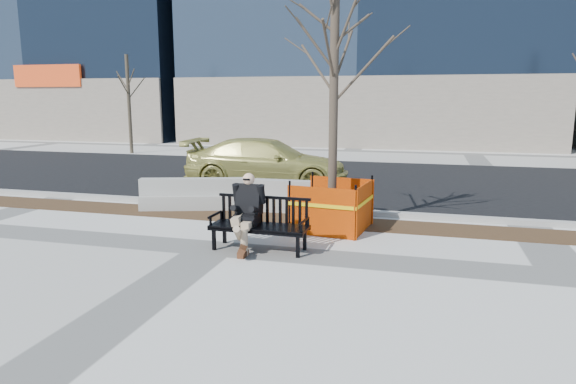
{
  "coord_description": "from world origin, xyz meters",
  "views": [
    {
      "loc": [
        3.85,
        -8.72,
        2.87
      ],
      "look_at": [
        1.3,
        0.73,
        1.03
      ],
      "focal_mm": 31.78,
      "sensor_mm": 36.0,
      "label": 1
    }
  ],
  "objects_px": {
    "bench": "(260,250)",
    "sedan": "(267,186)",
    "tree_fence": "(332,229)",
    "seated_man": "(248,248)",
    "jersey_barrier_left": "(197,209)",
    "jersey_barrier_right": "(308,213)"
  },
  "relations": [
    {
      "from": "bench",
      "to": "seated_man",
      "type": "relative_size",
      "value": 1.31
    },
    {
      "from": "bench",
      "to": "seated_man",
      "type": "xyz_separation_m",
      "value": [
        -0.26,
        0.06,
        0.0
      ]
    },
    {
      "from": "seated_man",
      "to": "jersey_barrier_right",
      "type": "distance_m",
      "value": 3.3
    },
    {
      "from": "bench",
      "to": "sedan",
      "type": "bearing_deg",
      "value": 107.77
    },
    {
      "from": "jersey_barrier_right",
      "to": "jersey_barrier_left",
      "type": "bearing_deg",
      "value": -174.54
    },
    {
      "from": "tree_fence",
      "to": "sedan",
      "type": "distance_m",
      "value": 5.78
    },
    {
      "from": "bench",
      "to": "jersey_barrier_right",
      "type": "relative_size",
      "value": 0.67
    },
    {
      "from": "tree_fence",
      "to": "jersey_barrier_right",
      "type": "relative_size",
      "value": 2.01
    },
    {
      "from": "jersey_barrier_left",
      "to": "sedan",
      "type": "bearing_deg",
      "value": 62.4
    },
    {
      "from": "bench",
      "to": "jersey_barrier_left",
      "type": "distance_m",
      "value": 4.02
    },
    {
      "from": "seated_man",
      "to": "tree_fence",
      "type": "height_order",
      "value": "tree_fence"
    },
    {
      "from": "seated_man",
      "to": "jersey_barrier_left",
      "type": "bearing_deg",
      "value": 131.32
    },
    {
      "from": "bench",
      "to": "jersey_barrier_left",
      "type": "xyz_separation_m",
      "value": [
        -2.7,
        2.98,
        0.0
      ]
    },
    {
      "from": "bench",
      "to": "seated_man",
      "type": "bearing_deg",
      "value": 168.75
    },
    {
      "from": "sedan",
      "to": "jersey_barrier_left",
      "type": "bearing_deg",
      "value": 166.56
    },
    {
      "from": "tree_fence",
      "to": "sedan",
      "type": "xyz_separation_m",
      "value": [
        -3.04,
        4.92,
        0.0
      ]
    },
    {
      "from": "tree_fence",
      "to": "seated_man",
      "type": "bearing_deg",
      "value": -125.02
    },
    {
      "from": "tree_fence",
      "to": "sedan",
      "type": "bearing_deg",
      "value": 121.73
    },
    {
      "from": "bench",
      "to": "tree_fence",
      "type": "bearing_deg",
      "value": 62.89
    },
    {
      "from": "tree_fence",
      "to": "jersey_barrier_left",
      "type": "xyz_separation_m",
      "value": [
        -3.74,
        1.07,
        0.0
      ]
    },
    {
      "from": "sedan",
      "to": "seated_man",
      "type": "bearing_deg",
      "value": -168.73
    },
    {
      "from": "bench",
      "to": "seated_man",
      "type": "height_order",
      "value": "seated_man"
    }
  ]
}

